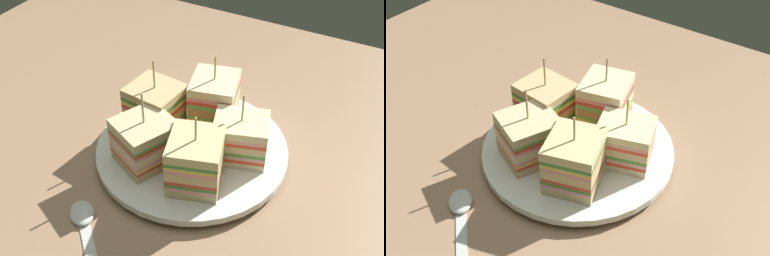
% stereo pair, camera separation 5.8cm
% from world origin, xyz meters
% --- Properties ---
extents(ground_plane, '(1.05, 0.80, 0.02)m').
position_xyz_m(ground_plane, '(0.00, 0.00, -0.01)').
color(ground_plane, '#9D7859').
extents(plate, '(0.25, 0.25, 0.02)m').
position_xyz_m(plate, '(0.00, 0.00, 0.01)').
color(plate, white).
rests_on(plate, ground_plane).
extents(sandwich_wedge_0, '(0.08, 0.08, 0.10)m').
position_xyz_m(sandwich_wedge_0, '(0.03, -0.05, 0.05)').
color(sandwich_wedge_0, '#D6BA82').
rests_on(sandwich_wedge_0, plate).
extents(sandwich_wedge_1, '(0.08, 0.07, 0.09)m').
position_xyz_m(sandwich_wedge_1, '(0.06, 0.01, 0.04)').
color(sandwich_wedge_1, beige).
rests_on(sandwich_wedge_1, plate).
extents(sandwich_wedge_2, '(0.07, 0.08, 0.10)m').
position_xyz_m(sandwich_wedge_2, '(0.00, 0.06, 0.05)').
color(sandwich_wedge_2, beige).
rests_on(sandwich_wedge_2, plate).
extents(sandwich_wedge_3, '(0.07, 0.07, 0.10)m').
position_xyz_m(sandwich_wedge_3, '(-0.06, 0.01, 0.05)').
color(sandwich_wedge_3, beige).
rests_on(sandwich_wedge_3, plate).
extents(sandwich_wedge_4, '(0.08, 0.09, 0.10)m').
position_xyz_m(sandwich_wedge_4, '(-0.04, -0.05, 0.05)').
color(sandwich_wedge_4, '#D5B37F').
rests_on(sandwich_wedge_4, plate).
extents(chip_pile, '(0.07, 0.07, 0.02)m').
position_xyz_m(chip_pile, '(0.00, 0.00, 0.03)').
color(chip_pile, '#E0CE71').
rests_on(chip_pile, plate).
extents(spoon, '(0.12, 0.11, 0.01)m').
position_xyz_m(spoon, '(-0.05, -0.16, 0.00)').
color(spoon, silver).
rests_on(spoon, ground_plane).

